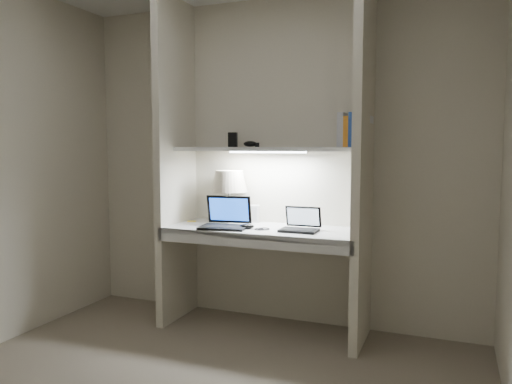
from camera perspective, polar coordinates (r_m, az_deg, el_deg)
The scene contains 17 objects.
back_wall at distance 3.91m, azimuth 2.20°, elevation 3.47°, with size 3.20×0.01×2.50m, color beige.
alcove_panel_left at distance 3.97m, azimuth -9.15°, elevation 3.44°, with size 0.06×0.55×2.50m, color beige.
alcove_panel_right at distance 3.46m, azimuth 12.15°, elevation 3.13°, with size 0.06×0.55×2.50m, color beige.
desk at distance 3.70m, azimuth 0.75°, elevation -4.41°, with size 1.40×0.55×0.04m, color white.
desk_apron at distance 3.47m, azimuth -0.79°, elevation -5.57°, with size 1.46×0.03×0.10m, color silver.
shelf at distance 3.74m, azimuth 1.28°, elevation 4.93°, with size 1.40×0.36×0.03m, color silver.
strip_light at distance 3.74m, azimuth 1.28°, elevation 4.59°, with size 0.60×0.04×0.01m, color white.
table_lamp at distance 3.92m, azimuth -3.06°, elevation 0.53°, with size 0.28×0.28×0.41m.
laptop_main at distance 3.72m, azimuth -3.48°, elevation -3.25°, with size 0.38×0.34×0.23m.
laptop_netbook at distance 3.57m, azimuth 5.11°, elevation -3.81°, with size 0.26×0.23×0.17m.
speaker at distance 3.95m, azimuth -0.33°, elevation -2.49°, with size 0.10×0.07×0.14m, color silver.
mouse at distance 3.64m, azimuth -1.04°, elevation -3.94°, with size 0.11×0.07×0.04m, color black.
cable_coil at distance 3.62m, azimuth 0.89°, elevation -4.23°, with size 0.09×0.09×0.01m, color black.
sticky_note at distance 4.04m, azimuth -7.37°, elevation -3.34°, with size 0.07×0.07×0.00m, color yellow.
book_row at distance 3.61m, azimuth 11.23°, elevation 6.88°, with size 0.23×0.16×0.24m.
shelf_box at distance 3.92m, azimuth -2.68°, elevation 5.99°, with size 0.07×0.05×0.11m, color black.
shelf_gadget at distance 3.81m, azimuth -0.67°, elevation 5.51°, with size 0.11×0.08×0.05m, color black.
Camera 1 is at (1.30, -2.18, 1.37)m, focal length 35.00 mm.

